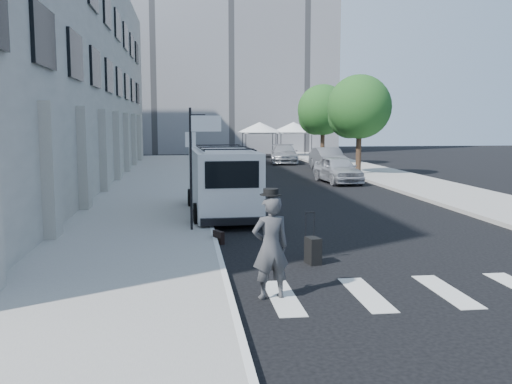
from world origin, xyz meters
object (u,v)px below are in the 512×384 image
object	(u,v)px
briefcase	(219,237)
parked_car_b	(328,159)
parked_car_c	(284,154)
businessman	(271,247)
suitcase	(313,250)
parked_car_a	(338,169)
cargo_van	(222,182)

from	to	relation	value
briefcase	parked_car_b	distance (m)	23.92
briefcase	parked_car_c	bearing A→B (deg)	50.91
businessman	suitcase	size ratio (longest dim) A/B	1.63
suitcase	parked_car_b	distance (m)	25.64
parked_car_a	businessman	bearing A→B (deg)	-113.46
parked_car_a	briefcase	bearing A→B (deg)	-121.33
cargo_van	parked_car_b	world-z (taller)	cargo_van
businessman	cargo_van	size ratio (longest dim) A/B	0.31
suitcase	parked_car_b	world-z (taller)	parked_car_b
parked_car_c	suitcase	bearing A→B (deg)	-91.26
briefcase	parked_car_a	xyz separation A→B (m)	(7.22, 14.40, 0.55)
businessman	parked_car_b	xyz separation A→B (m)	(8.04, 27.17, -0.21)
parked_car_b	parked_car_c	size ratio (longest dim) A/B	0.91
briefcase	parked_car_a	size ratio (longest dim) A/B	0.10
businessman	parked_car_a	xyz separation A→B (m)	(6.56, 19.30, -0.24)
suitcase	parked_car_a	xyz separation A→B (m)	(5.20, 16.88, 0.41)
businessman	cargo_van	distance (m)	9.41
businessman	parked_car_a	bearing A→B (deg)	-119.07
businessman	cargo_van	world-z (taller)	cargo_van
businessman	briefcase	distance (m)	5.01
parked_car_a	parked_car_c	world-z (taller)	parked_car_c
businessman	parked_car_c	size ratio (longest dim) A/B	0.38
briefcase	suitcase	size ratio (longest dim) A/B	0.37
cargo_van	parked_car_c	world-z (taller)	cargo_van
briefcase	parked_car_c	distance (m)	29.81
parked_car_b	parked_car_a	bearing A→B (deg)	-101.92
briefcase	suitcase	distance (m)	3.20
cargo_van	parked_car_c	distance (m)	25.35
businessman	suitcase	world-z (taller)	businessman
parked_car_b	parked_car_c	world-z (taller)	parked_car_b
briefcase	cargo_van	distance (m)	4.64
suitcase	parked_car_b	xyz separation A→B (m)	(6.68, 24.75, 0.44)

